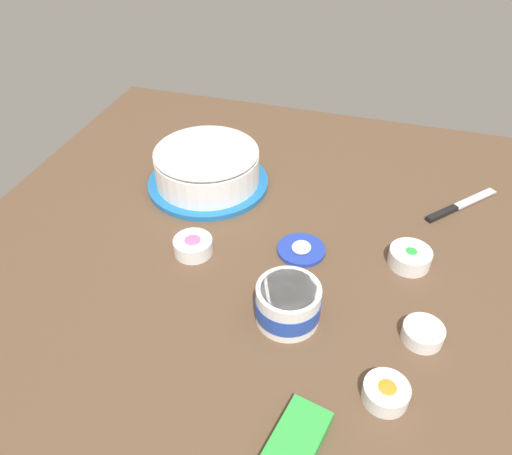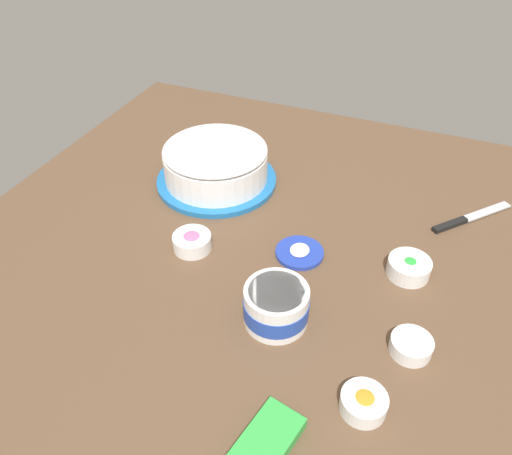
{
  "view_description": "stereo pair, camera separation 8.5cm",
  "coord_description": "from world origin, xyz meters",
  "views": [
    {
      "loc": [
        0.75,
        0.16,
        0.77
      ],
      "look_at": [
        -0.09,
        -0.1,
        0.04
      ],
      "focal_mm": 35.53,
      "sensor_mm": 36.0,
      "label": 1
    },
    {
      "loc": [
        0.73,
        0.24,
        0.77
      ],
      "look_at": [
        -0.09,
        -0.1,
        0.04
      ],
      "focal_mm": 35.53,
      "sensor_mm": 36.0,
      "label": 2
    }
  ],
  "objects": [
    {
      "name": "ground_plane",
      "position": [
        0.0,
        0.0,
        0.0
      ],
      "size": [
        1.54,
        1.54,
        0.0
      ],
      "primitive_type": "plane",
      "color": "brown"
    },
    {
      "name": "frosted_cake",
      "position": [
        -0.27,
        -0.28,
        0.06
      ],
      "size": [
        0.32,
        0.32,
        0.12
      ],
      "color": "#1E6BB2",
      "rests_on": "ground_plane"
    },
    {
      "name": "frosting_tub",
      "position": [
        0.11,
        0.03,
        0.04
      ],
      "size": [
        0.13,
        0.13,
        0.08
      ],
      "color": "white",
      "rests_on": "ground_plane"
    },
    {
      "name": "frosting_tub_lid",
      "position": [
        -0.08,
        0.01,
        0.01
      ],
      "size": [
        0.11,
        0.11,
        0.02
      ],
      "color": "#233DAD",
      "rests_on": "ground_plane"
    },
    {
      "name": "spreading_knife",
      "position": [
        -0.35,
        0.34,
        0.01
      ],
      "size": [
        0.19,
        0.17,
        0.01
      ],
      "color": "silver",
      "rests_on": "ground_plane"
    },
    {
      "name": "sprinkle_bowl_blue",
      "position": [
        0.09,
        0.28,
        0.02
      ],
      "size": [
        0.08,
        0.08,
        0.03
      ],
      "color": "white",
      "rests_on": "ground_plane"
    },
    {
      "name": "sprinkle_bowl_green",
      "position": [
        -0.11,
        0.24,
        0.02
      ],
      "size": [
        0.09,
        0.09,
        0.04
      ],
      "color": "white",
      "rests_on": "ground_plane"
    },
    {
      "name": "sprinkle_bowl_orange",
      "position": [
        0.24,
        0.23,
        0.02
      ],
      "size": [
        0.08,
        0.08,
        0.03
      ],
      "color": "white",
      "rests_on": "ground_plane"
    },
    {
      "name": "sprinkle_bowl_pink",
      "position": [
        -0.01,
        -0.22,
        0.02
      ],
      "size": [
        0.09,
        0.09,
        0.04
      ],
      "color": "white",
      "rests_on": "ground_plane"
    },
    {
      "name": "candy_box_lower",
      "position": [
        0.37,
        0.1,
        0.01
      ],
      "size": [
        0.17,
        0.1,
        0.02
      ],
      "primitive_type": "cube",
      "rotation": [
        0.0,
        0.0,
        -0.22
      ],
      "color": "green",
      "rests_on": "ground_plane"
    }
  ]
}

